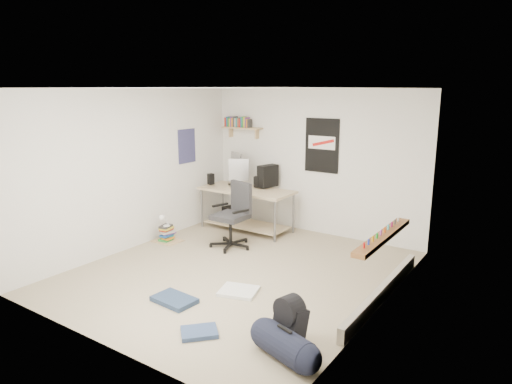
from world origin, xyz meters
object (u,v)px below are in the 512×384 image
Objects in this scene: desk at (247,210)px; book_stack at (167,233)px; backpack at (289,326)px; duffel_bag at (284,346)px; office_chair at (230,217)px.

desk is 4.18× the size of book_stack.
duffel_bag is at bearing -54.38° from backpack.
backpack is 0.27m from duffel_bag.
duffel_bag is 3.84m from book_stack.
duffel_bag is at bearing -39.93° from desk.
office_chair is 3.24m from duffel_bag.
office_chair is at bearing 153.46° from duffel_bag.
office_chair is (0.31, -0.89, 0.12)m from desk.
duffel_bag reaches higher than backpack.
office_chair reaches higher than backpack.
office_chair is 1.81× the size of duffel_bag.
desk reaches higher than duffel_bag.
backpack is (2.23, -1.98, -0.29)m from office_chair.
office_chair reaches higher than book_stack.
office_chair is at bearing 154.05° from backpack.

